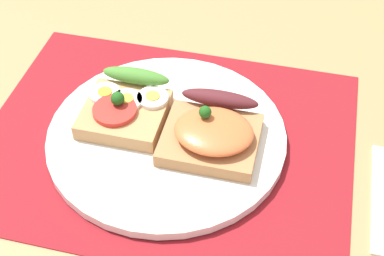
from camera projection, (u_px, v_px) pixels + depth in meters
ground_plane at (167, 150)px, 65.96cm from camera, size 120.00×90.00×3.20cm
placemat at (167, 140)px, 64.70cm from camera, size 42.58×33.35×0.30cm
plate at (167, 136)px, 64.20cm from camera, size 27.44×27.44×1.12cm
sandwich_egg_tomato at (126, 107)px, 64.74cm from camera, size 9.39×10.27×4.11cm
sandwich_salmon at (213, 131)px, 61.52cm from camera, size 10.60×10.63×5.01cm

